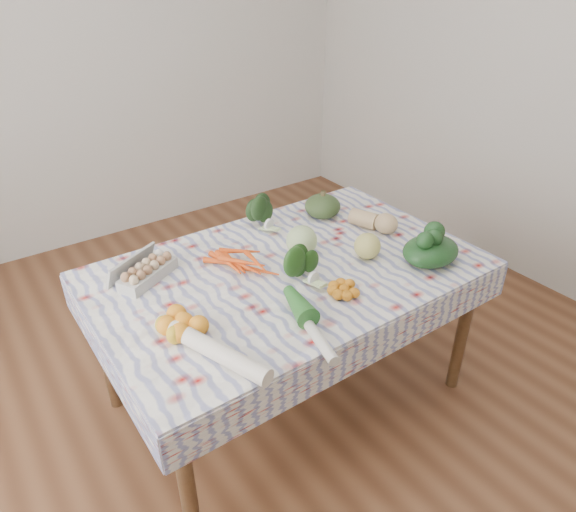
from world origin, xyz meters
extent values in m
plane|color=brown|center=(0.00, 0.00, 0.00)|extent=(4.50, 4.50, 0.00)
cube|color=silver|center=(0.00, 2.25, 1.40)|extent=(4.00, 0.04, 2.80)
cube|color=brown|center=(0.00, 0.00, 0.73)|extent=(1.60, 1.00, 0.04)
cylinder|color=brown|center=(-0.74, -0.44, 0.35)|extent=(0.06, 0.06, 0.71)
cylinder|color=brown|center=(0.74, -0.44, 0.35)|extent=(0.06, 0.06, 0.71)
cylinder|color=brown|center=(-0.74, 0.44, 0.35)|extent=(0.06, 0.06, 0.71)
cylinder|color=brown|center=(0.74, 0.44, 0.35)|extent=(0.06, 0.06, 0.71)
cube|color=white|center=(0.00, 0.00, 0.76)|extent=(1.66, 1.06, 0.01)
cube|color=#BCBCB6|center=(-0.54, 0.26, 0.80)|extent=(0.29, 0.23, 0.07)
cube|color=#EA4D14|center=(-0.15, 0.11, 0.78)|extent=(0.29, 0.28, 0.05)
ellipsoid|color=#1B3516|center=(0.11, 0.38, 0.83)|extent=(0.18, 0.16, 0.13)
ellipsoid|color=#334923|center=(0.44, 0.31, 0.82)|extent=(0.19, 0.19, 0.12)
sphere|color=#A6C47F|center=(0.12, 0.06, 0.83)|extent=(0.15, 0.15, 0.14)
ellipsoid|color=tan|center=(0.56, 0.05, 0.82)|extent=(0.19, 0.26, 0.11)
cube|color=orange|center=(-0.56, -0.14, 0.80)|extent=(0.30, 0.30, 0.08)
ellipsoid|color=#1D4413|center=(0.00, -0.13, 0.81)|extent=(0.16, 0.16, 0.10)
cube|color=orange|center=(0.07, -0.29, 0.79)|extent=(0.21, 0.21, 0.05)
sphere|color=#CAC362|center=(0.34, -0.14, 0.82)|extent=(0.14, 0.14, 0.12)
ellipsoid|color=#143416|center=(0.54, -0.33, 0.82)|extent=(0.27, 0.22, 0.12)
cylinder|color=white|center=(-0.53, -0.35, 0.79)|extent=(0.21, 0.45, 0.06)
cylinder|color=beige|center=(-0.19, -0.40, 0.78)|extent=(0.14, 0.40, 0.04)
camera|label=1|loc=(-1.10, -1.56, 1.95)|focal=32.00mm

